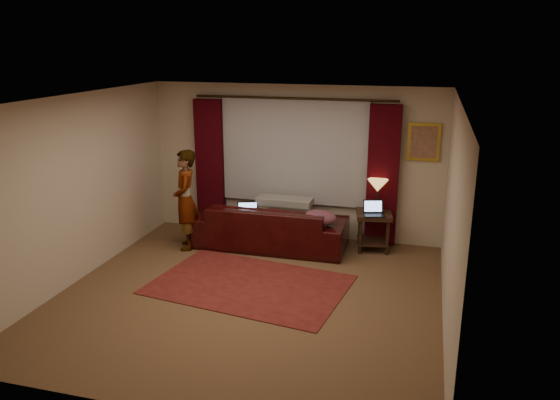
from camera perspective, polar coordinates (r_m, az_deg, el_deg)
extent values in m
cube|color=brown|center=(7.45, -3.24, -9.91)|extent=(5.00, 5.00, 0.01)
cube|color=silver|center=(6.72, -3.60, 10.45)|extent=(5.00, 5.00, 0.02)
cube|color=beige|center=(9.30, 1.53, 3.99)|extent=(5.00, 0.02, 2.60)
cube|color=beige|center=(4.82, -13.05, -8.43)|extent=(5.00, 0.02, 2.60)
cube|color=beige|center=(8.10, -20.41, 1.11)|extent=(0.02, 5.00, 2.60)
cube|color=beige|center=(6.63, 17.53, -1.86)|extent=(0.02, 5.00, 2.60)
cube|color=#A2A3AA|center=(9.20, 1.45, 5.13)|extent=(2.50, 0.05, 1.80)
cube|color=#340309|center=(9.68, -7.30, 3.63)|extent=(0.50, 0.14, 2.30)
cube|color=#340309|center=(8.99, 10.69, 2.49)|extent=(0.50, 0.14, 2.30)
cylinder|color=#2F1F0F|center=(9.02, 1.41, 10.57)|extent=(0.04, 0.04, 3.40)
cube|color=gold|center=(8.92, 14.78, 5.89)|extent=(0.50, 0.04, 0.60)
imported|color=black|center=(8.92, -1.01, -1.86)|extent=(2.49, 1.10, 1.00)
cube|color=gray|center=(8.92, 0.49, 1.54)|extent=(0.92, 0.38, 0.11)
ellipsoid|color=brown|center=(8.53, 4.09, -1.93)|extent=(0.58, 0.46, 0.24)
cube|color=maroon|center=(7.72, -3.23, -8.80)|extent=(2.86, 2.11, 0.01)
cube|color=black|center=(8.98, 9.72, -3.21)|extent=(0.63, 0.63, 0.64)
imported|color=gray|center=(8.91, -9.85, 0.00)|extent=(0.63, 0.63, 1.63)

